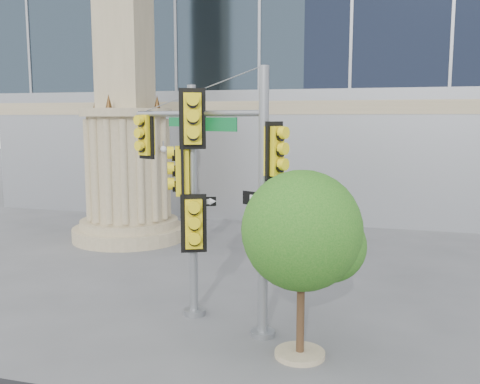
# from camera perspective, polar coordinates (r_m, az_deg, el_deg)

# --- Properties ---
(ground) EXTENTS (120.00, 120.00, 0.00)m
(ground) POSITION_cam_1_polar(r_m,az_deg,el_deg) (11.47, -5.73, -16.59)
(ground) COLOR #545456
(ground) RESTS_ON ground
(monument) EXTENTS (4.40, 4.40, 16.60)m
(monument) POSITION_cam_1_polar(r_m,az_deg,el_deg) (21.17, -12.08, 9.82)
(monument) COLOR tan
(monument) RESTS_ON ground
(main_signal_pole) EXTENTS (4.23, 2.20, 5.82)m
(main_signal_pole) POSITION_cam_1_polar(r_m,az_deg,el_deg) (11.94, -1.47, 2.41)
(main_signal_pole) COLOR slate
(main_signal_pole) RESTS_ON ground
(secondary_signal_pole) EXTENTS (1.04, 0.75, 5.50)m
(secondary_signal_pole) POSITION_cam_1_polar(r_m,az_deg,el_deg) (12.49, -5.32, 0.89)
(secondary_signal_pole) COLOR slate
(secondary_signal_pole) RESTS_ON ground
(street_tree) EXTENTS (2.42, 2.36, 3.77)m
(street_tree) POSITION_cam_1_polar(r_m,az_deg,el_deg) (10.50, 6.87, -4.65)
(street_tree) COLOR tan
(street_tree) RESTS_ON ground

